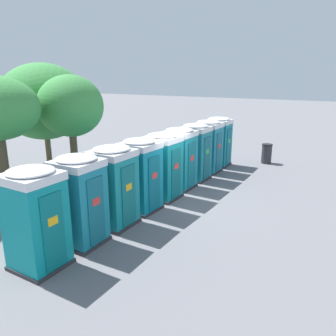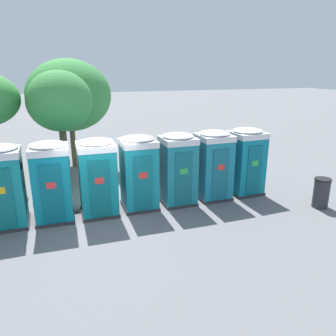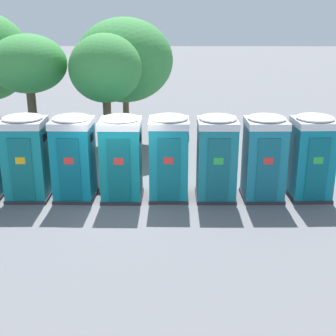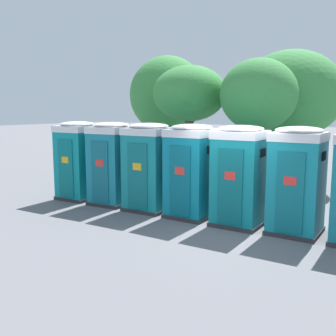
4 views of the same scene
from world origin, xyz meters
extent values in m
plane|color=slate|center=(0.00, 0.00, 0.00)|extent=(120.00, 120.00, 0.00)
cube|color=#2D2D33|center=(-5.60, 0.20, 0.05)|extent=(1.20, 1.23, 0.10)
cube|color=#0B898F|center=(-5.60, 0.20, 1.15)|extent=(1.14, 1.17, 2.10)
cube|color=#086B70|center=(-5.59, -0.38, 1.07)|extent=(0.61, 0.05, 1.85)
cube|color=yellow|center=(-5.59, -0.40, 1.35)|extent=(0.28, 0.02, 0.20)
cube|color=black|center=(-5.04, 0.22, 1.89)|extent=(0.03, 0.36, 0.20)
cube|color=white|center=(-5.60, 0.20, 2.30)|extent=(1.18, 1.21, 0.20)
ellipsoid|color=white|center=(-5.60, 0.20, 2.45)|extent=(1.12, 1.15, 0.18)
cube|color=#2D2D33|center=(-4.20, 0.22, 0.05)|extent=(1.23, 1.26, 0.10)
cube|color=teal|center=(-4.20, 0.22, 1.15)|extent=(1.17, 1.20, 2.10)
cube|color=#116173|center=(-4.17, -0.36, 1.07)|extent=(0.61, 0.06, 1.85)
cube|color=red|center=(-4.17, -0.38, 1.35)|extent=(0.28, 0.02, 0.20)
cube|color=black|center=(-3.64, 0.26, 1.89)|extent=(0.04, 0.36, 0.20)
cube|color=white|center=(-4.20, 0.22, 2.30)|extent=(1.20, 1.23, 0.20)
ellipsoid|color=white|center=(-4.20, 0.22, 2.45)|extent=(1.14, 1.17, 0.18)
cube|color=#2D2D33|center=(-2.80, 0.23, 0.05)|extent=(1.27, 1.23, 0.10)
cube|color=teal|center=(-2.80, 0.23, 1.15)|extent=(1.21, 1.17, 2.10)
cube|color=#0E676D|center=(-2.79, -0.35, 1.07)|extent=(0.65, 0.05, 1.85)
cube|color=yellow|center=(-2.79, -0.37, 1.35)|extent=(0.28, 0.02, 0.20)
cube|color=black|center=(-2.20, 0.25, 1.89)|extent=(0.03, 0.36, 0.20)
cube|color=white|center=(-2.80, 0.23, 2.30)|extent=(1.25, 1.21, 0.20)
ellipsoid|color=white|center=(-2.80, 0.23, 2.45)|extent=(1.19, 1.15, 0.18)
cube|color=#2D2D33|center=(-1.40, 0.23, 0.05)|extent=(1.20, 1.22, 0.10)
cube|color=#0B7D95|center=(-1.40, 0.23, 1.15)|extent=(1.14, 1.16, 2.10)
cube|color=#096174|center=(-1.42, -0.35, 1.07)|extent=(0.62, 0.04, 1.85)
cube|color=red|center=(-1.42, -0.37, 1.35)|extent=(0.28, 0.01, 0.20)
cube|color=black|center=(-0.83, 0.22, 1.89)|extent=(0.03, 0.36, 0.20)
cube|color=white|center=(-1.40, 0.23, 2.30)|extent=(1.17, 1.20, 0.20)
ellipsoid|color=white|center=(-1.40, 0.23, 2.45)|extent=(1.12, 1.14, 0.18)
cube|color=#2D2D33|center=(0.00, 0.21, 0.05)|extent=(1.20, 1.20, 0.10)
cube|color=#0E808B|center=(0.00, 0.21, 1.15)|extent=(1.15, 1.14, 2.10)
cube|color=#0B646C|center=(-0.01, -0.37, 1.07)|extent=(0.63, 0.03, 1.85)
cube|color=red|center=(-0.01, -0.39, 1.35)|extent=(0.28, 0.01, 0.20)
cube|color=black|center=(0.58, 0.21, 1.89)|extent=(0.02, 0.36, 0.20)
cube|color=white|center=(0.00, 0.21, 2.30)|extent=(1.18, 1.18, 0.20)
ellipsoid|color=white|center=(0.00, 0.21, 2.45)|extent=(1.12, 1.12, 0.18)
cube|color=#2D2D33|center=(1.39, 0.30, 0.05)|extent=(1.18, 1.20, 0.10)
cube|color=teal|center=(1.39, 0.30, 1.15)|extent=(1.12, 1.14, 2.10)
cube|color=#0E6976|center=(1.40, -0.29, 1.07)|extent=(0.61, 0.03, 1.85)
cube|color=red|center=(1.40, -0.31, 1.35)|extent=(0.28, 0.01, 0.20)
cube|color=black|center=(1.96, 0.30, 1.89)|extent=(0.03, 0.36, 0.20)
cube|color=white|center=(1.39, 0.30, 2.30)|extent=(1.15, 1.18, 0.20)
ellipsoid|color=white|center=(1.39, 0.30, 2.45)|extent=(1.10, 1.12, 0.18)
cylinder|color=brown|center=(-6.04, 6.31, 1.30)|extent=(0.40, 0.40, 2.60)
ellipsoid|color=#3D8C42|center=(-6.04, 6.31, 3.56)|extent=(3.44, 3.44, 3.48)
cylinder|color=brown|center=(-0.92, 3.96, 1.37)|extent=(0.30, 0.30, 2.74)
ellipsoid|color=#3D8C42|center=(-0.92, 3.96, 3.40)|extent=(2.59, 2.59, 2.43)
cylinder|color=brown|center=(-3.77, 4.31, 1.47)|extent=(0.33, 0.33, 2.94)
ellipsoid|color=#3D8C42|center=(-3.77, 4.31, 3.52)|extent=(2.81, 2.81, 2.11)
cylinder|color=brown|center=(-0.46, 6.16, 1.27)|extent=(0.25, 0.25, 2.55)
ellipsoid|color=#3D8C42|center=(-0.46, 6.16, 3.46)|extent=(3.86, 3.86, 3.32)
camera|label=1|loc=(-10.03, -6.24, 4.52)|focal=35.00mm
camera|label=2|loc=(-1.03, -10.06, 4.64)|focal=35.00mm
camera|label=3|loc=(1.58, -12.82, 5.42)|focal=50.00mm
camera|label=4|loc=(3.70, -8.97, 2.92)|focal=42.00mm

